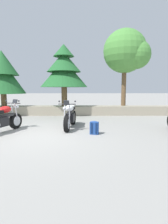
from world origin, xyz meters
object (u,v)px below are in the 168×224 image
at_px(motorcycle_red_near_left, 2,119).
at_px(leafy_tree_far_right, 127,52).
at_px(pine_tree_mid_left, 2,73).
at_px(motorcycle_white_centre, 70,116).
at_px(rider_backpack, 94,127).
at_px(pine_tree_mid_right, 64,69).

xyz_separation_m(motorcycle_red_near_left, leafy_tree_far_right, (5.62, 4.60, 3.30)).
bearing_deg(motorcycle_red_near_left, leafy_tree_far_right, 39.30).
relative_size(pine_tree_mid_left, leafy_tree_far_right, 0.72).
relative_size(motorcycle_white_centre, leafy_tree_far_right, 0.45).
height_order(rider_backpack, pine_tree_mid_right, pine_tree_mid_right).
bearing_deg(motorcycle_white_centre, pine_tree_mid_right, 99.28).
height_order(motorcycle_red_near_left, pine_tree_mid_left, pine_tree_mid_left).
height_order(pine_tree_mid_right, leafy_tree_far_right, leafy_tree_far_right).
bearing_deg(leafy_tree_far_right, motorcycle_white_centre, -129.91).
xyz_separation_m(rider_backpack, leafy_tree_far_right, (2.28, 4.87, 3.54)).
distance_m(motorcycle_white_centre, leafy_tree_far_right, 5.99).
bearing_deg(rider_backpack, motorcycle_red_near_left, 175.41).
relative_size(motorcycle_red_near_left, leafy_tree_far_right, 0.43).
height_order(motorcycle_white_centre, pine_tree_mid_left, pine_tree_mid_left).
distance_m(pine_tree_mid_left, pine_tree_mid_right, 3.69).
bearing_deg(pine_tree_mid_left, motorcycle_red_near_left, -67.01).
bearing_deg(leafy_tree_far_right, pine_tree_mid_left, -178.51).
bearing_deg(motorcycle_red_near_left, motorcycle_white_centre, 17.63).
bearing_deg(rider_backpack, leafy_tree_far_right, 64.94).
bearing_deg(rider_backpack, pine_tree_mid_right, 107.97).
height_order(motorcycle_red_near_left, motorcycle_white_centre, same).
distance_m(pine_tree_mid_left, leafy_tree_far_right, 7.60).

